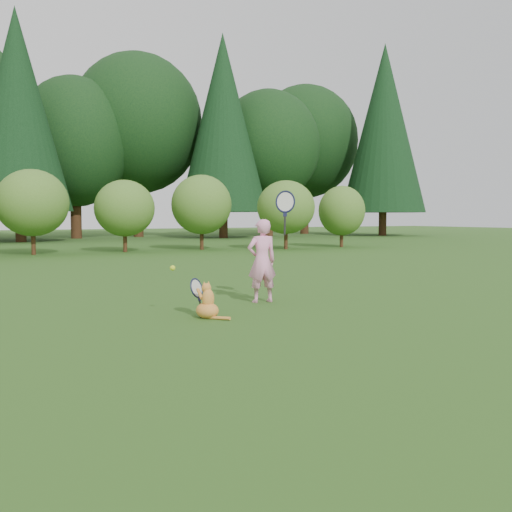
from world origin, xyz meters
TOP-DOWN VIEW (x-y plane):
  - ground at (0.00, 0.00)m, footprint 100.00×100.00m
  - shrub_row at (0.00, 13.00)m, footprint 28.00×3.00m
  - woodland_backdrop at (0.00, 23.00)m, footprint 48.00×10.00m
  - child at (0.45, 1.05)m, footprint 0.71×0.48m
  - cat at (-0.78, 0.25)m, footprint 0.37×0.66m
  - tennis_ball at (-1.05, 0.72)m, footprint 0.07×0.07m

SIDE VIEW (x-z plane):
  - ground at x=0.00m, z-range 0.00..0.00m
  - cat at x=-0.78m, z-range -0.07..0.54m
  - tennis_ball at x=-1.05m, z-range 0.56..0.63m
  - child at x=0.45m, z-range -0.27..1.54m
  - shrub_row at x=0.00m, z-range 0.00..2.80m
  - woodland_backdrop at x=0.00m, z-range 0.00..15.00m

